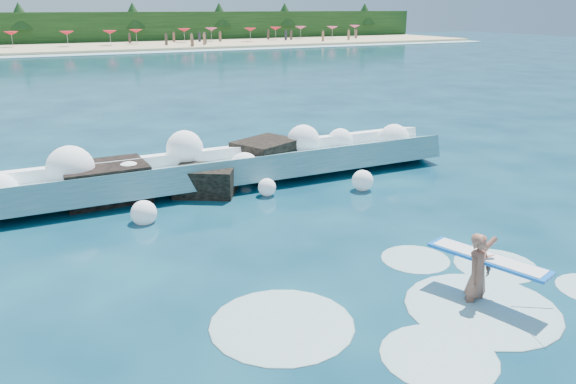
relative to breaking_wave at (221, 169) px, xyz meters
name	(u,v)px	position (x,y,z in m)	size (l,w,h in m)	color
ground	(268,276)	(-1.48, -7.17, -0.51)	(200.00, 200.00, 0.00)	#07263B
beach	(40,48)	(-1.48, 70.83, -0.31)	(140.00, 20.00, 0.40)	tan
wet_band	(46,55)	(-1.48, 59.83, -0.47)	(140.00, 5.00, 0.08)	silver
treeline	(34,29)	(-1.48, 80.83, 1.99)	(140.00, 4.00, 5.00)	black
breaking_wave	(221,169)	(0.00, 0.00, 0.00)	(16.82, 2.67, 1.45)	teal
rock_cluster	(187,175)	(-1.22, -0.09, -0.04)	(8.29, 3.51, 1.47)	black
surfer_with_board	(480,272)	(1.94, -10.13, 0.17)	(1.33, 2.98, 1.83)	#985946
wave_spray	(213,160)	(-0.32, -0.22, 0.42)	(14.89, 4.32, 1.96)	white
surf_foam	(424,308)	(0.78, -9.87, -0.51)	(8.84, 5.24, 0.16)	silver
beach_umbrellas	(40,33)	(-1.13, 72.65, 1.74)	(112.37, 6.85, 0.50)	#127371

